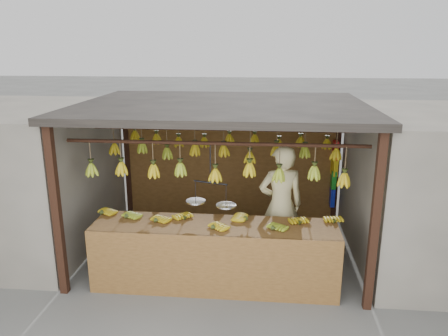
# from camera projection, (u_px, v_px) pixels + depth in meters

# --- Properties ---
(ground) EXTENTS (80.00, 80.00, 0.00)m
(ground) POSITION_uv_depth(u_px,v_px,m) (222.00, 249.00, 7.19)
(ground) COLOR #5B5B57
(stall) EXTENTS (4.30, 3.30, 2.40)m
(stall) POSITION_uv_depth(u_px,v_px,m) (224.00, 127.00, 6.97)
(stall) COLOR black
(stall) RESTS_ON ground
(neighbor_left) EXTENTS (3.00, 3.00, 2.30)m
(neighbor_left) POSITION_uv_depth(u_px,v_px,m) (6.00, 176.00, 7.21)
(neighbor_left) COLOR slate
(neighbor_left) RESTS_ON ground
(counter) EXTENTS (3.50, 0.76, 0.96)m
(counter) POSITION_uv_depth(u_px,v_px,m) (214.00, 241.00, 5.83)
(counter) COLOR brown
(counter) RESTS_ON ground
(hanging_bananas) EXTENTS (3.61, 2.25, 0.40)m
(hanging_bananas) POSITION_uv_depth(u_px,v_px,m) (223.00, 153.00, 6.75)
(hanging_bananas) COLOR #92A523
(hanging_bananas) RESTS_ON ground
(balance_scale) EXTENTS (0.69, 0.39, 0.85)m
(balance_scale) POSITION_uv_depth(u_px,v_px,m) (211.00, 200.00, 5.91)
(balance_scale) COLOR black
(balance_scale) RESTS_ON ground
(vendor) EXTENTS (0.75, 0.58, 1.85)m
(vendor) POSITION_uv_depth(u_px,v_px,m) (281.00, 205.00, 6.52)
(vendor) COLOR beige
(vendor) RESTS_ON ground
(bag_bundles) EXTENTS (0.08, 0.26, 1.23)m
(bag_bundles) POSITION_uv_depth(u_px,v_px,m) (334.00, 173.00, 8.05)
(bag_bundles) COLOR red
(bag_bundles) RESTS_ON ground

